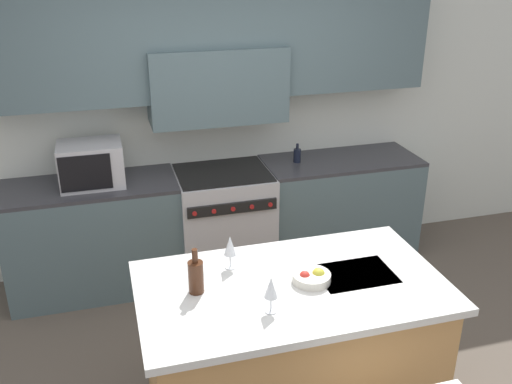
{
  "coord_description": "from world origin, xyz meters",
  "views": [
    {
      "loc": [
        -0.93,
        -2.67,
        2.69
      ],
      "look_at": [
        -0.0,
        0.63,
        1.19
      ],
      "focal_mm": 40.0,
      "sensor_mm": 36.0,
      "label": 1
    }
  ],
  "objects_px": {
    "range_stove": "(224,223)",
    "oil_bottle_on_counter": "(297,155)",
    "microwave": "(91,164)",
    "fruit_bowl": "(312,277)",
    "wine_bottle": "(196,276)",
    "wine_glass_far": "(230,247)",
    "wine_glass_near": "(271,288)"
  },
  "relations": [
    {
      "from": "range_stove",
      "to": "oil_bottle_on_counter",
      "type": "height_order",
      "value": "oil_bottle_on_counter"
    },
    {
      "from": "microwave",
      "to": "fruit_bowl",
      "type": "relative_size",
      "value": 2.25
    },
    {
      "from": "wine_bottle",
      "to": "wine_glass_far",
      "type": "height_order",
      "value": "wine_bottle"
    },
    {
      "from": "oil_bottle_on_counter",
      "to": "wine_bottle",
      "type": "bearing_deg",
      "value": -124.37
    },
    {
      "from": "range_stove",
      "to": "wine_glass_near",
      "type": "bearing_deg",
      "value": -95.48
    },
    {
      "from": "wine_glass_far",
      "to": "oil_bottle_on_counter",
      "type": "height_order",
      "value": "wine_glass_far"
    },
    {
      "from": "wine_glass_far",
      "to": "oil_bottle_on_counter",
      "type": "distance_m",
      "value": 1.84
    },
    {
      "from": "fruit_bowl",
      "to": "oil_bottle_on_counter",
      "type": "relative_size",
      "value": 1.29
    },
    {
      "from": "range_stove",
      "to": "fruit_bowl",
      "type": "distance_m",
      "value": 1.85
    },
    {
      "from": "range_stove",
      "to": "microwave",
      "type": "distance_m",
      "value": 1.22
    },
    {
      "from": "wine_glass_near",
      "to": "oil_bottle_on_counter",
      "type": "xyz_separation_m",
      "value": [
        0.87,
        2.04,
        -0.08
      ]
    },
    {
      "from": "range_stove",
      "to": "wine_glass_near",
      "type": "height_order",
      "value": "wine_glass_near"
    },
    {
      "from": "range_stove",
      "to": "wine_glass_far",
      "type": "xyz_separation_m",
      "value": [
        -0.29,
        -1.5,
        0.61
      ]
    },
    {
      "from": "wine_bottle",
      "to": "oil_bottle_on_counter",
      "type": "distance_m",
      "value": 2.13
    },
    {
      "from": "wine_glass_far",
      "to": "oil_bottle_on_counter",
      "type": "xyz_separation_m",
      "value": [
        0.97,
        1.56,
        -0.08
      ]
    },
    {
      "from": "microwave",
      "to": "fruit_bowl",
      "type": "xyz_separation_m",
      "value": [
        1.16,
        -1.79,
        -0.14
      ]
    },
    {
      "from": "microwave",
      "to": "oil_bottle_on_counter",
      "type": "xyz_separation_m",
      "value": [
        1.72,
        0.04,
        -0.11
      ]
    },
    {
      "from": "range_stove",
      "to": "oil_bottle_on_counter",
      "type": "bearing_deg",
      "value": 4.9
    },
    {
      "from": "wine_glass_near",
      "to": "fruit_bowl",
      "type": "xyz_separation_m",
      "value": [
        0.31,
        0.21,
        -0.11
      ]
    },
    {
      "from": "wine_bottle",
      "to": "fruit_bowl",
      "type": "relative_size",
      "value": 1.22
    },
    {
      "from": "range_stove",
      "to": "wine_bottle",
      "type": "relative_size",
      "value": 3.58
    },
    {
      "from": "fruit_bowl",
      "to": "oil_bottle_on_counter",
      "type": "height_order",
      "value": "oil_bottle_on_counter"
    },
    {
      "from": "fruit_bowl",
      "to": "wine_bottle",
      "type": "bearing_deg",
      "value": 173.46
    },
    {
      "from": "range_stove",
      "to": "wine_bottle",
      "type": "bearing_deg",
      "value": -107.22
    },
    {
      "from": "oil_bottle_on_counter",
      "to": "wine_glass_far",
      "type": "bearing_deg",
      "value": -121.73
    },
    {
      "from": "range_stove",
      "to": "wine_bottle",
      "type": "xyz_separation_m",
      "value": [
        -0.53,
        -1.7,
        0.57
      ]
    },
    {
      "from": "wine_bottle",
      "to": "wine_glass_far",
      "type": "bearing_deg",
      "value": 39.62
    },
    {
      "from": "wine_bottle",
      "to": "oil_bottle_on_counter",
      "type": "bearing_deg",
      "value": 55.63
    },
    {
      "from": "microwave",
      "to": "wine_glass_near",
      "type": "bearing_deg",
      "value": -67.0
    },
    {
      "from": "range_stove",
      "to": "oil_bottle_on_counter",
      "type": "distance_m",
      "value": 0.86
    },
    {
      "from": "oil_bottle_on_counter",
      "to": "fruit_bowl",
      "type": "bearing_deg",
      "value": -106.99
    },
    {
      "from": "wine_glass_far",
      "to": "fruit_bowl",
      "type": "height_order",
      "value": "wine_glass_far"
    }
  ]
}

